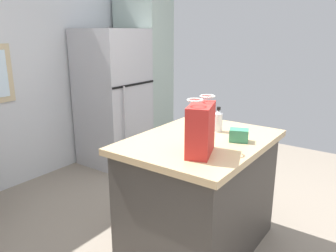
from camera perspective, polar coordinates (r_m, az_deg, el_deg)
name	(u,v)px	position (r m, az deg, el deg)	size (l,w,h in m)	color
ground	(205,251)	(2.88, 6.32, -20.32)	(6.02, 6.02, 0.00)	gray
back_wall	(17,70)	(4.06, -24.24, 8.64)	(5.01, 0.13, 2.56)	silver
kitchen_island	(199,193)	(2.71, 5.27, -11.31)	(1.21, 0.91, 0.91)	#423D38
refrigerator	(113,98)	(4.39, -9.29, 4.72)	(0.75, 0.76, 1.73)	#B7B7BC
tall_cabinet	(144,74)	(4.82, -4.05, 8.81)	(0.48, 0.68, 2.22)	#9EB2A8
shopping_bag	(201,129)	(2.18, 5.56, -0.49)	(0.34, 0.24, 0.38)	red
small_box	(239,135)	(2.50, 11.96, -1.56)	(0.10, 0.14, 0.09)	#388E66
bottle	(218,121)	(2.71, 8.53, 0.91)	(0.07, 0.07, 0.20)	white
ear_defenders	(197,133)	(2.60, 4.89, -1.16)	(0.18, 0.20, 0.06)	black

